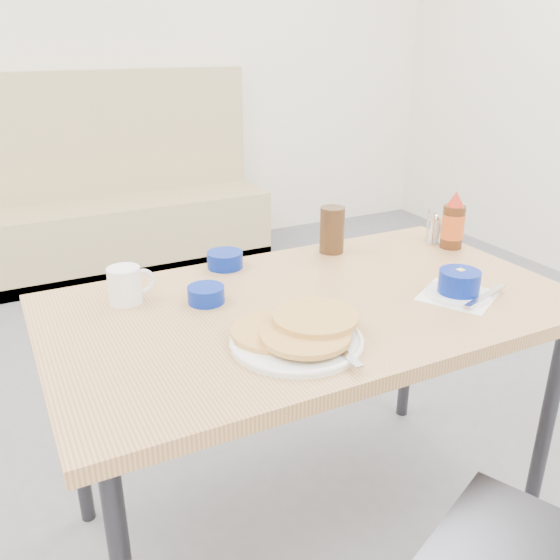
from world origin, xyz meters
name	(u,v)px	position (x,y,z in m)	size (l,w,h in m)	color
wall_back	(91,38)	(0.00, 2.97, 1.40)	(5.00, 0.06, 2.80)	#EEE5CE
booth_bench	(116,213)	(0.00, 2.78, 0.35)	(1.90, 0.56, 1.22)	tan
dining_table	(312,322)	(0.00, 0.25, 0.70)	(1.40, 0.80, 0.76)	tan
pancake_plate	(298,334)	(-0.15, 0.07, 0.78)	(0.32, 0.33, 0.06)	white
coffee_mug	(126,285)	(-0.44, 0.47, 0.81)	(0.13, 0.09, 0.10)	white
grits_setting	(459,286)	(0.37, 0.10, 0.79)	(0.27, 0.25, 0.08)	white
creamer_bowl	(225,260)	(-0.11, 0.59, 0.78)	(0.11, 0.11, 0.05)	navy
butter_bowl	(206,295)	(-0.26, 0.37, 0.78)	(0.10, 0.10, 0.04)	navy
amber_tumbler	(332,230)	(0.25, 0.56, 0.84)	(0.08, 0.08, 0.15)	#3B2513
condiment_caddy	(441,230)	(0.64, 0.48, 0.80)	(0.11, 0.08, 0.11)	silver
syrup_bottle	(453,224)	(0.63, 0.42, 0.84)	(0.07, 0.07, 0.19)	#47230F
sugar_wrapper	(201,304)	(-0.27, 0.37, 0.76)	(0.04, 0.03, 0.00)	#DA5B48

